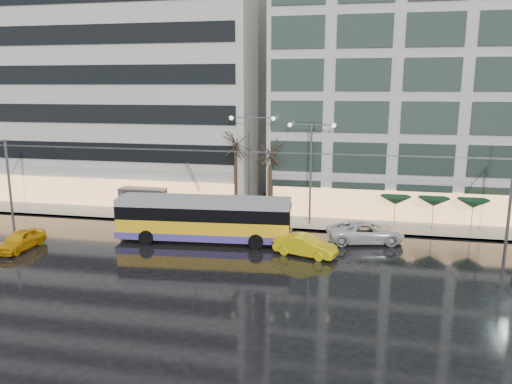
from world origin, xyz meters
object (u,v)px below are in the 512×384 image
(street_lamp_near, at_px, (252,154))
(taxi_a, at_px, (20,240))
(trolleybus, at_px, (204,220))
(bus_shelter, at_px, (140,195))

(street_lamp_near, xyz_separation_m, taxi_a, (-14.95, -10.69, -5.27))
(trolleybus, height_order, street_lamp_near, street_lamp_near)
(trolleybus, bearing_deg, street_lamp_near, 68.05)
(trolleybus, bearing_deg, taxi_a, -159.81)
(trolleybus, xyz_separation_m, street_lamp_near, (2.46, 6.09, 4.33))
(trolleybus, relative_size, street_lamp_near, 1.48)
(bus_shelter, height_order, taxi_a, bus_shelter)
(trolleybus, distance_m, street_lamp_near, 7.87)
(bus_shelter, bearing_deg, trolleybus, -37.02)
(bus_shelter, xyz_separation_m, street_lamp_near, (10.38, 0.11, 4.03))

